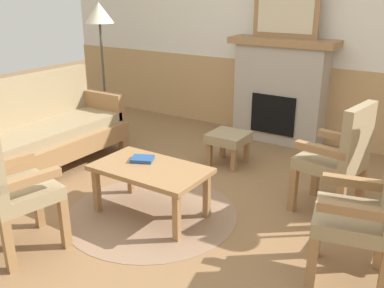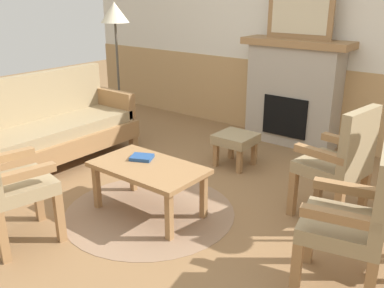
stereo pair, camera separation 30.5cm
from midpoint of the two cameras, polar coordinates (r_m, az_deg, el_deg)
ground_plane at (r=3.71m, az=-1.00°, el=-9.51°), size 14.00×14.00×0.00m
wall_back at (r=5.52m, az=16.70°, el=13.82°), size 7.20×0.14×2.70m
fireplace at (r=5.39m, az=15.00°, el=6.74°), size 1.30×0.44×1.28m
framed_picture at (r=5.27m, az=15.91°, el=16.36°), size 0.80×0.04×0.56m
couch at (r=4.81m, az=-16.31°, el=1.88°), size 0.70×1.80×0.98m
coffee_table at (r=3.59m, az=-3.46°, el=-3.72°), size 0.96×0.56×0.44m
round_rug at (r=3.76m, az=-3.34°, el=-9.06°), size 1.48×1.48×0.01m
book_on_table at (r=3.70m, az=-4.40°, el=-1.83°), size 0.23×0.22×0.03m
footstool at (r=4.64m, az=7.73°, el=0.40°), size 0.40×0.40×0.36m
armchair_near_fireplace at (r=3.68m, az=21.54°, el=-1.96°), size 0.55×0.55×0.98m
armchair_by_window_left at (r=2.84m, az=23.95°, el=-8.91°), size 0.57×0.57×0.98m
armchair_front_left at (r=3.32m, az=-21.29°, el=-4.29°), size 0.57×0.57×0.98m
floor_lamp_by_couch at (r=5.66m, az=-8.69°, el=15.96°), size 0.36×0.36×1.68m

